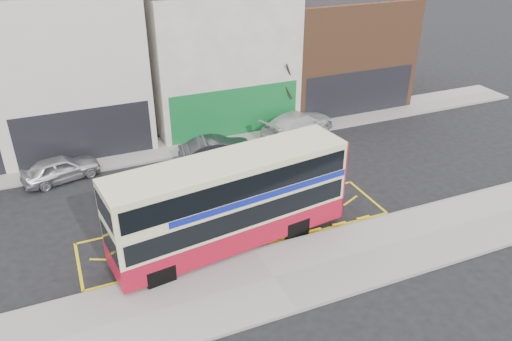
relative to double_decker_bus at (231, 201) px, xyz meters
name	(u,v)px	position (x,y,z in m)	size (l,w,h in m)	color
ground	(252,247)	(0.65, -0.60, -2.16)	(120.00, 120.00, 0.00)	black
pavement	(274,278)	(0.65, -2.90, -2.08)	(40.00, 4.00, 0.15)	#9C9894
kerb	(255,251)	(0.65, -0.98, -2.08)	(40.00, 0.15, 0.15)	gray
far_pavement	(183,145)	(0.65, 10.40, -2.08)	(50.00, 3.00, 0.15)	#9C9894
road_markings	(238,227)	(0.65, 1.00, -2.15)	(14.00, 3.40, 0.01)	yellow
terrace_left	(67,53)	(-4.85, 14.38, 3.16)	(8.00, 8.01, 11.80)	beige
terrace_green_shop	(213,42)	(4.15, 14.38, 2.91)	(9.00, 8.01, 11.30)	silver
terrace_right	(332,37)	(13.15, 14.38, 2.42)	(9.00, 8.01, 10.30)	brown
double_decker_bus	(231,201)	(0.00, 0.00, 0.00)	(10.50, 3.70, 4.10)	beige
bus_stop_post	(161,232)	(-3.22, -1.00, -0.05)	(0.82, 0.14, 3.29)	black
car_silver	(61,168)	(-6.40, 8.82, -1.48)	(1.60, 3.98, 1.36)	silver
car_grey	(217,149)	(1.98, 7.73, -1.46)	(1.49, 4.26, 1.40)	#3B3C42
car_white	(298,124)	(7.84, 9.10, -1.39)	(2.16, 5.31, 1.54)	silver
street_tree_right	(283,68)	(7.68, 11.12, 1.67)	(2.60, 2.60, 5.61)	#301B15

